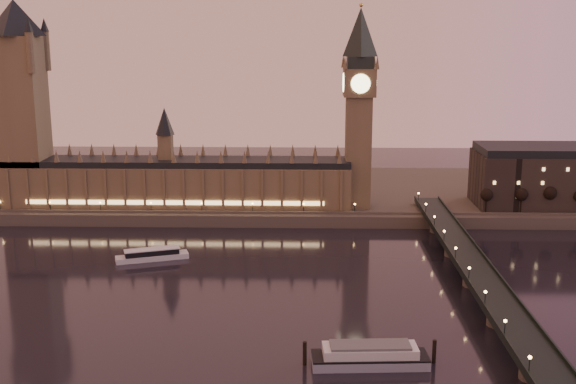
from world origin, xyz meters
The scene contains 11 objects.
ground centered at (0.00, 0.00, 0.00)m, with size 700.00×700.00×0.00m, color black.
far_embankment centered at (30.00, 165.00, 3.00)m, with size 560.00×130.00×6.00m, color #423D35.
palace_of_westminster centered at (-40.12, 120.99, 21.71)m, with size 180.00×26.62×52.00m.
victoria_tower centered at (-120.00, 121.00, 65.79)m, with size 31.68×31.68×118.00m.
big_ben centered at (53.99, 120.99, 63.95)m, with size 17.68×17.68×104.00m.
westminster_bridge centered at (91.61, 0.00, 5.52)m, with size 13.20×260.00×15.30m.
bare_tree_0 centered at (120.17, 109.00, 15.83)m, with size 6.47×6.47×13.15m.
bare_tree_1 centered at (134.69, 109.00, 15.83)m, with size 6.47×6.47×13.15m.
bare_tree_2 centered at (149.21, 109.00, 15.83)m, with size 6.47×6.47×13.15m.
cruise_boat_a centered at (-39.34, 48.31, 2.18)m, with size 31.46×16.32×4.95m.
moored_barge centered at (46.29, -49.77, 3.09)m, with size 39.89×11.64×7.32m.
Camera 1 is at (26.84, -248.01, 98.15)m, focal length 45.00 mm.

